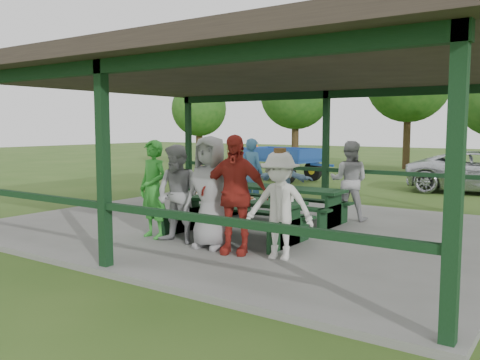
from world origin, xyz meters
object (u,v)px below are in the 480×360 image
Objects in this scene: contestant_grey_mid at (210,192)px; contestant_white_fedora at (280,205)px; spectator_lblue at (283,181)px; spectator_grey at (349,181)px; spectator_blue at (252,172)px; contestant_grey_left at (178,194)px; contestant_green at (153,189)px; contestant_red at (234,194)px; picnic_table_near at (234,213)px; picnic_table_far at (280,199)px; farm_trailer at (282,163)px.

contestant_grey_mid is 1.34m from contestant_white_fedora.
contestant_white_fedora is at bearing -3.24° from contestant_grey_mid.
spectator_grey reaches higher than spectator_lblue.
spectator_lblue is at bearing 164.86° from spectator_blue.
contestant_grey_left is at bearing 114.18° from spectator_blue.
contestant_green is 1.91m from contestant_red.
spectator_blue is at bearing 113.77° from contestant_white_fedora.
spectator_lblue reaches higher than picnic_table_near.
picnic_table_far is 3.25m from contestant_white_fedora.
contestant_grey_left is (-0.41, -2.88, 0.39)m from picnic_table_far.
picnic_table_near is 0.65× the size of farm_trailer.
contestant_red is at bearing 4.06° from contestant_green.
farm_trailer reaches higher than picnic_table_near.
contestant_grey_left is (0.68, -0.10, -0.04)m from contestant_green.
contestant_grey_left is 0.99× the size of spectator_blue.
contestant_grey_mid is (0.08, -0.83, 0.47)m from picnic_table_near.
contestant_grey_mid is 1.25× the size of spectator_lblue.
spectator_lblue is 1.31m from spectator_blue.
contestant_grey_left is at bearing -56.95° from farm_trailer.
spectator_grey reaches higher than picnic_table_far.
spectator_blue is 0.43× the size of farm_trailer.
spectator_lblue is at bearing 102.60° from picnic_table_near.
spectator_grey is at bearing 82.43° from contestant_white_fedora.
contestant_grey_mid is 1.09× the size of spectator_grey.
farm_trailer is at bearing 119.35° from picnic_table_far.
contestant_grey_left reaches higher than spectator_lblue.
contestant_red reaches higher than spectator_blue.
spectator_blue is at bearing 105.49° from contestant_green.
contestant_grey_mid is 0.55m from contestant_red.
contestant_grey_mid is at bearing 122.23° from spectator_blue.
spectator_grey is at bearing 67.06° from contestant_red.
picnic_table_far is 1.64× the size of contestant_grey_left.
contestant_white_fedora is 12.61m from farm_trailer.
contestant_grey_mid is at bearing 63.47° from spectator_grey.
spectator_blue is (-3.28, 4.29, 0.04)m from contestant_white_fedora.
spectator_blue is at bearing 138.77° from picnic_table_far.
contestant_grey_left reaches higher than farm_trailer.
contestant_red reaches higher than spectator_grey.
farm_trailer is at bearing 115.14° from picnic_table_near.
picnic_table_far is 2.88m from contestant_grey_mid.
spectator_grey reaches higher than picnic_table_near.
spectator_grey is at bearing -38.98° from farm_trailer.
farm_trailer is at bearing 109.70° from contestant_grey_mid.
picnic_table_near is 1.53× the size of contestant_white_fedora.
contestant_white_fedora is 0.42× the size of farm_trailer.
picnic_table_far is at bearing 105.93° from contestant_white_fedora.
contestant_green reaches higher than picnic_table_near.
spectator_lblue is (-0.66, 2.97, 0.29)m from picnic_table_near.
farm_trailer is (-5.41, 11.08, -0.36)m from contestant_red.
contestant_red is 0.47× the size of farm_trailer.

